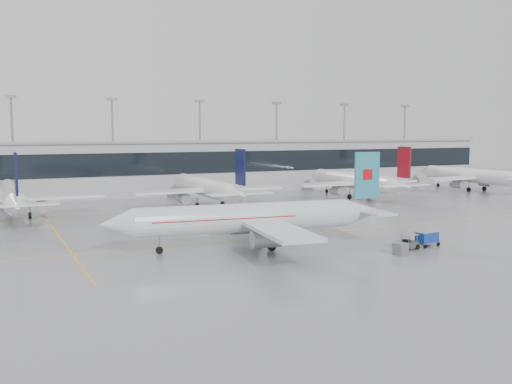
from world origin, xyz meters
name	(u,v)px	position (x,y,z in m)	size (l,w,h in m)	color
ground	(293,235)	(0.00, 0.00, 0.00)	(320.00, 320.00, 0.00)	gray
taxi_line_main	(293,235)	(0.00, 0.00, 0.01)	(120.00, 0.25, 0.01)	gold
taxi_line_north	(215,209)	(0.00, 30.00, 0.01)	(120.00, 0.25, 0.01)	gold
taxi_line_cross	(58,234)	(-30.00, 15.00, 0.01)	(0.25, 60.00, 0.01)	gold
terminal	(165,168)	(0.00, 62.00, 6.00)	(180.00, 15.00, 12.00)	#A5A5A9
terminal_glass	(175,163)	(0.00, 54.45, 7.50)	(180.00, 0.20, 5.00)	black
terminal_roof	(165,142)	(0.00, 62.00, 12.20)	(182.00, 16.00, 0.40)	gray
light_masts	(158,137)	(0.00, 68.00, 13.34)	(156.40, 1.00, 22.60)	gray
air_canada_jet	(255,218)	(-8.47, -5.48, 3.78)	(37.53, 30.45, 11.89)	silver
parked_jet_b	(12,197)	(-35.00, 33.69, 3.71)	(29.64, 36.96, 11.72)	white
parked_jet_c	(208,188)	(0.00, 33.69, 3.71)	(29.64, 36.96, 11.72)	white
parked_jet_d	(356,181)	(35.00, 33.69, 3.71)	(29.64, 36.96, 11.72)	white
parked_jet_e	(473,176)	(70.00, 33.69, 3.71)	(29.64, 36.96, 11.72)	white
baggage_tug	(408,244)	(8.06, -14.90, 0.66)	(3.94, 1.99, 1.87)	#3A4134
baggage_cart	(427,237)	(11.62, -14.33, 1.14)	(3.39, 2.23, 1.95)	gray
gse_unit	(400,249)	(5.12, -17.00, 0.72)	(1.44, 1.34, 1.44)	slate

